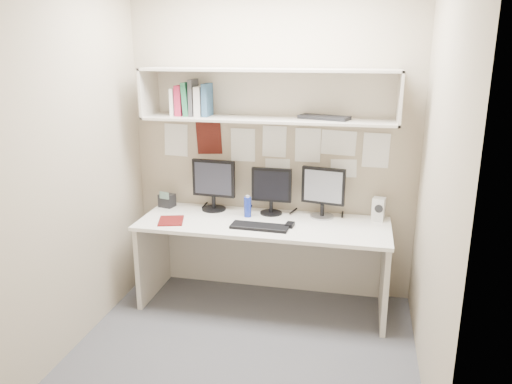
% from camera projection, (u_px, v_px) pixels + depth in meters
% --- Properties ---
extents(floor, '(2.40, 2.00, 0.01)m').
position_uv_depth(floor, '(245.00, 346.00, 3.59)').
color(floor, '#47474C').
rests_on(floor, ground).
extents(wall_back, '(2.40, 0.02, 2.60)m').
position_uv_depth(wall_back, '(272.00, 144.00, 4.17)').
color(wall_back, tan).
rests_on(wall_back, ground).
extents(wall_front, '(2.40, 0.02, 2.60)m').
position_uv_depth(wall_front, '(193.00, 221.00, 2.29)').
color(wall_front, tan).
rests_on(wall_front, ground).
extents(wall_left, '(0.02, 2.00, 2.60)m').
position_uv_depth(wall_left, '(77.00, 163.00, 3.48)').
color(wall_left, tan).
rests_on(wall_left, ground).
extents(wall_right, '(0.02, 2.00, 2.60)m').
position_uv_depth(wall_right, '(438.00, 181.00, 2.99)').
color(wall_right, tan).
rests_on(wall_right, ground).
extents(desk, '(2.00, 0.70, 0.73)m').
position_uv_depth(desk, '(263.00, 263.00, 4.10)').
color(desk, white).
rests_on(desk, floor).
extents(overhead_hutch, '(2.00, 0.38, 0.40)m').
position_uv_depth(overhead_hutch, '(269.00, 94.00, 3.92)').
color(overhead_hutch, beige).
rests_on(overhead_hutch, wall_back).
extents(pinned_papers, '(1.92, 0.01, 0.48)m').
position_uv_depth(pinned_papers, '(272.00, 150.00, 4.18)').
color(pinned_papers, white).
rests_on(pinned_papers, wall_back).
extents(monitor_left, '(0.38, 0.21, 0.44)m').
position_uv_depth(monitor_left, '(214.00, 183.00, 4.24)').
color(monitor_left, black).
rests_on(monitor_left, desk).
extents(monitor_center, '(0.34, 0.18, 0.39)m').
position_uv_depth(monitor_center, '(271.00, 188.00, 4.14)').
color(monitor_center, black).
rests_on(monitor_center, desk).
extents(monitor_right, '(0.36, 0.20, 0.42)m').
position_uv_depth(monitor_right, '(323.00, 190.00, 4.05)').
color(monitor_right, '#A5A5AA').
rests_on(monitor_right, desk).
extents(keyboard, '(0.45, 0.18, 0.02)m').
position_uv_depth(keyboard, '(260.00, 227.00, 3.85)').
color(keyboard, black).
rests_on(keyboard, desk).
extents(mouse, '(0.07, 0.10, 0.03)m').
position_uv_depth(mouse, '(290.00, 225.00, 3.88)').
color(mouse, black).
rests_on(mouse, desk).
extents(speaker, '(0.11, 0.12, 0.19)m').
position_uv_depth(speaker, '(378.00, 209.00, 4.00)').
color(speaker, silver).
rests_on(speaker, desk).
extents(blue_bottle, '(0.06, 0.06, 0.18)m').
position_uv_depth(blue_bottle, '(248.00, 207.00, 4.09)').
color(blue_bottle, navy).
rests_on(blue_bottle, desk).
extents(maroon_notebook, '(0.25, 0.28, 0.01)m').
position_uv_depth(maroon_notebook, '(171.00, 221.00, 4.00)').
color(maroon_notebook, '#560E0E').
rests_on(maroon_notebook, desk).
extents(desk_phone, '(0.14, 0.13, 0.15)m').
position_uv_depth(desk_phone, '(167.00, 200.00, 4.36)').
color(desk_phone, black).
rests_on(desk_phone, desk).
extents(book_stack, '(0.31, 0.18, 0.29)m').
position_uv_depth(book_stack, '(192.00, 100.00, 4.03)').
color(book_stack, white).
rests_on(book_stack, overhead_hutch).
extents(hutch_tray, '(0.42, 0.26, 0.03)m').
position_uv_depth(hutch_tray, '(324.00, 117.00, 3.86)').
color(hutch_tray, black).
rests_on(hutch_tray, overhead_hutch).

